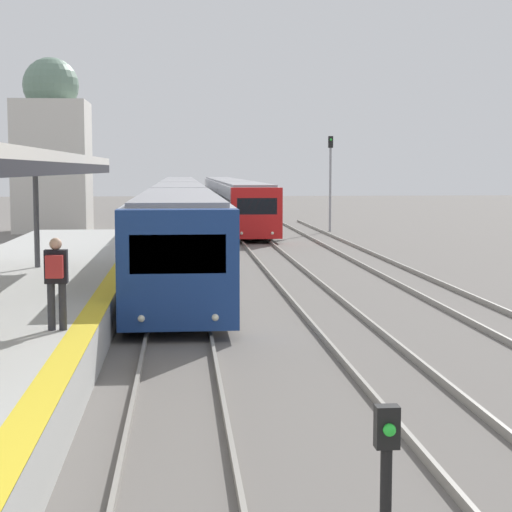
# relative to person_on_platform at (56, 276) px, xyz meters

# --- Properties ---
(person_on_platform) EXTENTS (0.40, 0.40, 1.66)m
(person_on_platform) POSITION_rel_person_on_platform_xyz_m (0.00, 0.00, 0.00)
(person_on_platform) COLOR #2D2D33
(person_on_platform) RESTS_ON station_platform
(train_near) EXTENTS (2.68, 65.51, 3.03)m
(train_near) POSITION_rel_person_on_platform_xyz_m (2.15, 35.80, -0.21)
(train_near) COLOR navy
(train_near) RESTS_ON ground_plane
(train_far) EXTENTS (2.62, 46.15, 2.98)m
(train_far) POSITION_rel_person_on_platform_xyz_m (6.06, 50.60, -0.23)
(train_far) COLOR red
(train_far) RESTS_ON ground_plane
(signal_post_near) EXTENTS (0.20, 0.21, 1.83)m
(signal_post_near) POSITION_rel_person_on_platform_xyz_m (3.92, -8.54, -0.76)
(signal_post_near) COLOR black
(signal_post_near) RESTS_ON ground_plane
(signal_mast_far) EXTENTS (0.28, 0.29, 5.78)m
(signal_mast_far) POSITION_rel_person_on_platform_xyz_m (11.30, 36.07, 1.69)
(signal_mast_far) COLOR gray
(signal_mast_far) RESTS_ON ground_plane
(distant_domed_building) EXTENTS (4.33, 4.33, 10.43)m
(distant_domed_building) POSITION_rel_person_on_platform_xyz_m (-5.45, 37.38, 3.01)
(distant_domed_building) COLOR silver
(distant_domed_building) RESTS_ON ground_plane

